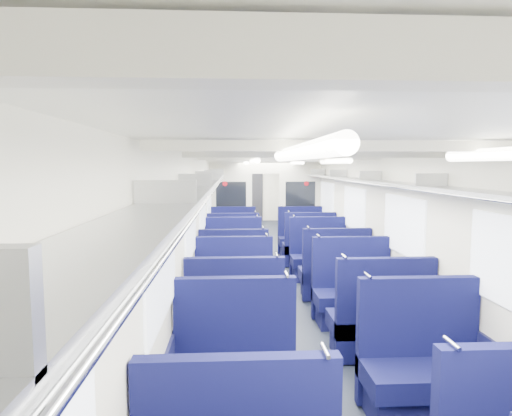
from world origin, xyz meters
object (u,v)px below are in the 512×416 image
object	(u,v)px
bulkhead	(266,204)
seat_19	(301,240)
seat_15	(319,260)
seat_14	(233,260)
seat_13	(334,276)
seat_9	(380,325)
seat_6	(235,373)
seat_11	(353,296)
seat_7	(423,372)
seat_17	(309,249)
seat_18	(233,241)
seat_12	(234,278)
end_door	(253,196)
seat_8	(235,325)
seat_16	(233,250)
seat_10	(234,296)

from	to	relation	value
bulkhead	seat_19	xyz separation A→B (m)	(0.83, -0.50, -0.85)
bulkhead	seat_15	world-z (taller)	bulkhead
seat_14	seat_13	bearing A→B (deg)	-38.59
seat_9	seat_6	bearing A→B (deg)	-147.62
seat_9	seat_11	size ratio (longest dim) A/B	1.00
seat_7	seat_13	distance (m)	3.39
seat_15	seat_19	world-z (taller)	same
seat_11	seat_15	bearing A→B (deg)	90.00
seat_9	seat_17	world-z (taller)	same
seat_15	seat_18	bearing A→B (deg)	126.71
seat_12	seat_13	size ratio (longest dim) A/B	1.00
end_door	seat_19	size ratio (longest dim) A/B	1.62
seat_14	seat_18	world-z (taller)	same
seat_11	seat_18	bearing A→B (deg)	109.68
seat_8	seat_16	bearing A→B (deg)	90.00
bulkhead	seat_18	distance (m)	1.28
seat_11	seat_14	xyz separation A→B (m)	(-1.66, 2.46, 0.00)
seat_18	seat_7	bearing A→B (deg)	-76.46
seat_10	seat_11	xyz separation A→B (m)	(1.66, -0.11, 0.00)
seat_16	seat_19	bearing A→B (deg)	34.53
seat_7	seat_18	xyz separation A→B (m)	(-1.66, 6.89, 0.00)
seat_11	seat_12	size ratio (longest dim) A/B	1.00
end_door	seat_11	world-z (taller)	end_door
end_door	seat_13	distance (m)	10.43
seat_9	seat_12	world-z (taller)	same
seat_6	end_door	bearing A→B (deg)	86.53
seat_13	seat_15	size ratio (longest dim) A/B	1.00
seat_15	seat_13	bearing A→B (deg)	-90.00
seat_16	seat_10	bearing A→B (deg)	-90.00
seat_16	seat_15	bearing A→B (deg)	-32.57
seat_18	seat_11	bearing A→B (deg)	-70.32
end_door	seat_6	world-z (taller)	end_door
seat_9	end_door	bearing A→B (deg)	93.76
end_door	seat_19	world-z (taller)	end_door
seat_11	seat_19	world-z (taller)	same
seat_13	seat_18	size ratio (longest dim) A/B	1.00
seat_8	seat_9	xyz separation A→B (m)	(1.66, -0.12, 0.00)
seat_12	seat_14	distance (m)	1.33
seat_7	seat_15	bearing A→B (deg)	90.00
seat_14	seat_17	bearing A→B (deg)	32.78
seat_9	seat_10	size ratio (longest dim) A/B	1.00
end_door	seat_13	world-z (taller)	end_door
seat_7	seat_18	size ratio (longest dim) A/B	1.00
seat_9	seat_18	distance (m)	5.99
seat_19	seat_10	bearing A→B (deg)	-110.21
seat_17	seat_19	bearing A→B (deg)	90.00
seat_15	seat_17	size ratio (longest dim) A/B	1.00
seat_12	seat_14	bearing A→B (deg)	90.00
seat_14	seat_10	bearing A→B (deg)	-90.00
seat_12	seat_7	bearing A→B (deg)	-63.83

